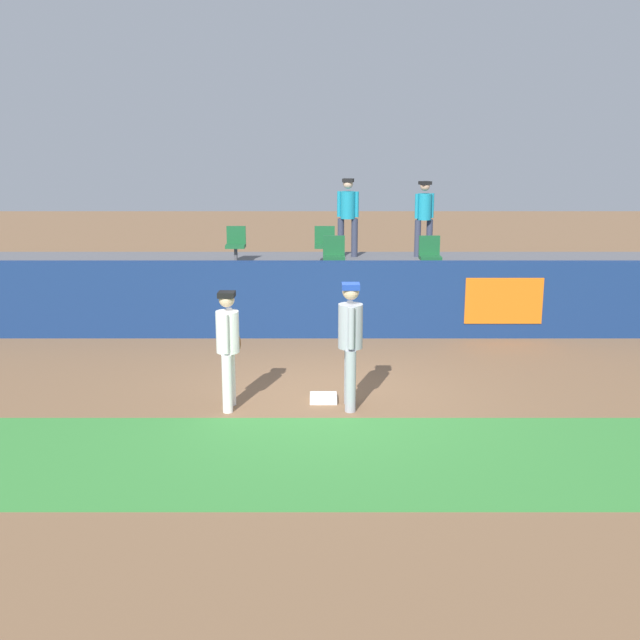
# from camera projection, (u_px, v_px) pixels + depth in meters

# --- Properties ---
(ground_plane) EXTENTS (60.00, 60.00, 0.00)m
(ground_plane) POSITION_uv_depth(u_px,v_px,m) (327.00, 398.00, 11.70)
(ground_plane) COLOR brown
(grass_foreground_strip) EXTENTS (18.00, 2.80, 0.01)m
(grass_foreground_strip) POSITION_uv_depth(u_px,v_px,m) (329.00, 458.00, 9.52)
(grass_foreground_strip) COLOR #388438
(grass_foreground_strip) RESTS_ON ground_plane
(first_base) EXTENTS (0.40, 0.40, 0.08)m
(first_base) POSITION_uv_depth(u_px,v_px,m) (320.00, 398.00, 11.59)
(first_base) COLOR white
(first_base) RESTS_ON ground_plane
(player_fielder_home) EXTENTS (0.34, 0.54, 1.72)m
(player_fielder_home) POSITION_uv_depth(u_px,v_px,m) (225.00, 342.00, 11.05)
(player_fielder_home) COLOR white
(player_fielder_home) RESTS_ON ground_plane
(player_runner_visitor) EXTENTS (0.35, 0.51, 1.83)m
(player_runner_visitor) POSITION_uv_depth(u_px,v_px,m) (347.00, 337.00, 11.07)
(player_runner_visitor) COLOR #9EA3AD
(player_runner_visitor) RESTS_ON ground_plane
(field_wall) EXTENTS (18.00, 0.26, 1.50)m
(field_wall) POSITION_uv_depth(u_px,v_px,m) (325.00, 300.00, 15.11)
(field_wall) COLOR navy
(field_wall) RESTS_ON ground_plane
(bleacher_platform) EXTENTS (18.00, 4.80, 0.96)m
(bleacher_platform) POSITION_uv_depth(u_px,v_px,m) (323.00, 288.00, 17.68)
(bleacher_platform) COLOR #59595E
(bleacher_platform) RESTS_ON ground_plane
(seat_back_left) EXTENTS (0.45, 0.44, 0.84)m
(seat_back_left) POSITION_uv_depth(u_px,v_px,m) (233.00, 243.00, 18.10)
(seat_back_left) COLOR #4C4C51
(seat_back_left) RESTS_ON bleacher_platform
(seat_front_right) EXTENTS (0.44, 0.44, 0.84)m
(seat_front_right) POSITION_uv_depth(u_px,v_px,m) (427.00, 254.00, 16.37)
(seat_front_right) COLOR #4C4C51
(seat_front_right) RESTS_ON bleacher_platform
(seat_front_center) EXTENTS (0.46, 0.44, 0.84)m
(seat_front_center) POSITION_uv_depth(u_px,v_px,m) (331.00, 254.00, 16.36)
(seat_front_center) COLOR #4C4C51
(seat_front_center) RESTS_ON bleacher_platform
(seat_back_center) EXTENTS (0.47, 0.44, 0.84)m
(seat_back_center) POSITION_uv_depth(u_px,v_px,m) (321.00, 242.00, 18.11)
(seat_back_center) COLOR #4C4C51
(seat_back_center) RESTS_ON bleacher_platform
(spectator_hooded) EXTENTS (0.48, 0.45, 1.82)m
(spectator_hooded) POSITION_uv_depth(u_px,v_px,m) (421.00, 213.00, 18.93)
(spectator_hooded) COLOR #33384C
(spectator_hooded) RESTS_ON bleacher_platform
(spectator_capped) EXTENTS (0.52, 0.42, 1.89)m
(spectator_capped) POSITION_uv_depth(u_px,v_px,m) (345.00, 212.00, 18.88)
(spectator_capped) COLOR #33384C
(spectator_capped) RESTS_ON bleacher_platform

